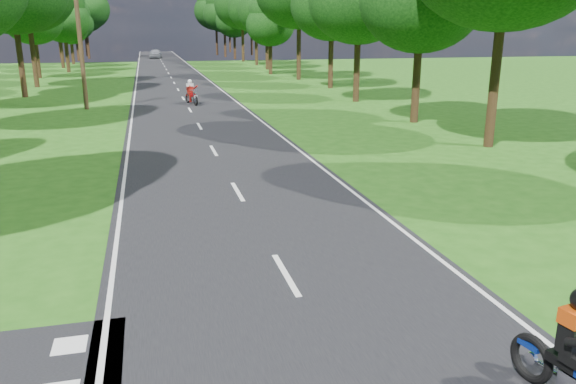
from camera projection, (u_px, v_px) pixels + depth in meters
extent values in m
plane|color=#1F5112|center=(315.00, 326.00, 9.13)|extent=(160.00, 160.00, 0.00)
cube|color=black|center=(171.00, 78.00, 55.71)|extent=(7.00, 140.00, 0.02)
cube|color=silver|center=(286.00, 274.00, 10.98)|extent=(0.12, 2.00, 0.01)
cube|color=silver|center=(238.00, 192.00, 16.57)|extent=(0.12, 2.00, 0.01)
cube|color=silver|center=(214.00, 151.00, 22.16)|extent=(0.12, 2.00, 0.01)
cube|color=silver|center=(199.00, 126.00, 27.76)|extent=(0.12, 2.00, 0.01)
cube|color=silver|center=(190.00, 110.00, 33.35)|extent=(0.12, 2.00, 0.01)
cube|color=silver|center=(183.00, 98.00, 38.94)|extent=(0.12, 2.00, 0.01)
cube|color=silver|center=(178.00, 90.00, 44.53)|extent=(0.12, 2.00, 0.01)
cube|color=silver|center=(174.00, 83.00, 50.12)|extent=(0.12, 2.00, 0.01)
cube|color=silver|center=(171.00, 77.00, 55.71)|extent=(0.12, 2.00, 0.01)
cube|color=silver|center=(168.00, 73.00, 61.30)|extent=(0.12, 2.00, 0.01)
cube|color=silver|center=(166.00, 69.00, 66.89)|extent=(0.12, 2.00, 0.01)
cube|color=silver|center=(165.00, 66.00, 72.48)|extent=(0.12, 2.00, 0.01)
cube|color=silver|center=(163.00, 64.00, 78.07)|extent=(0.12, 2.00, 0.01)
cube|color=silver|center=(162.00, 61.00, 83.66)|extent=(0.12, 2.00, 0.01)
cube|color=silver|center=(160.00, 59.00, 89.25)|extent=(0.12, 2.00, 0.01)
cube|color=silver|center=(159.00, 58.00, 94.85)|extent=(0.12, 2.00, 0.01)
cube|color=silver|center=(159.00, 56.00, 100.44)|extent=(0.12, 2.00, 0.01)
cube|color=silver|center=(158.00, 55.00, 106.03)|extent=(0.12, 2.00, 0.01)
cube|color=silver|center=(157.00, 53.00, 111.62)|extent=(0.12, 2.00, 0.01)
cube|color=silver|center=(156.00, 52.00, 117.21)|extent=(0.12, 2.00, 0.01)
cube|color=silver|center=(137.00, 78.00, 54.94)|extent=(0.10, 140.00, 0.01)
cube|color=silver|center=(204.00, 77.00, 56.47)|extent=(0.10, 140.00, 0.01)
cube|color=silver|center=(70.00, 345.00, 8.52)|extent=(0.50, 0.50, 0.01)
cylinder|color=black|center=(21.00, 66.00, 39.18)|extent=(0.40, 0.40, 4.32)
cylinder|color=black|center=(34.00, 60.00, 46.06)|extent=(0.40, 0.40, 4.40)
cylinder|color=black|center=(38.00, 61.00, 54.93)|extent=(0.40, 0.40, 3.20)
ellipsoid|color=black|center=(33.00, 19.00, 53.83)|extent=(5.60, 5.60, 4.76)
ellipsoid|color=black|center=(31.00, 2.00, 53.40)|extent=(4.80, 4.80, 4.08)
cylinder|color=black|center=(67.00, 58.00, 62.24)|extent=(0.40, 0.40, 3.22)
ellipsoid|color=black|center=(63.00, 20.00, 61.13)|extent=(5.64, 5.64, 4.79)
ellipsoid|color=black|center=(62.00, 5.00, 60.69)|extent=(4.83, 4.83, 4.11)
cylinder|color=black|center=(62.00, 53.00, 69.06)|extent=(0.40, 0.40, 3.61)
ellipsoid|color=black|center=(58.00, 15.00, 67.81)|extent=(6.31, 6.31, 5.37)
ellipsoid|color=black|center=(56.00, 0.00, 67.32)|extent=(5.41, 5.41, 4.60)
cylinder|color=black|center=(73.00, 54.00, 76.56)|extent=(0.40, 0.40, 2.67)
ellipsoid|color=black|center=(70.00, 29.00, 75.64)|extent=(4.67, 4.67, 3.97)
ellipsoid|color=black|center=(69.00, 19.00, 75.28)|extent=(4.00, 4.00, 3.40)
ellipsoid|color=black|center=(68.00, 9.00, 74.92)|extent=(3.00, 3.00, 2.55)
cylinder|color=black|center=(78.00, 50.00, 84.98)|extent=(0.40, 0.40, 3.09)
ellipsoid|color=black|center=(75.00, 24.00, 83.92)|extent=(5.40, 5.40, 4.59)
ellipsoid|color=black|center=(74.00, 14.00, 83.50)|extent=(4.63, 4.63, 3.93)
ellipsoid|color=black|center=(73.00, 3.00, 83.08)|extent=(3.47, 3.47, 2.95)
cylinder|color=black|center=(88.00, 45.00, 91.08)|extent=(0.40, 0.40, 4.48)
ellipsoid|color=black|center=(85.00, 9.00, 89.54)|extent=(7.84, 7.84, 6.66)
cylinder|color=black|center=(86.00, 44.00, 99.25)|extent=(0.40, 0.40, 4.09)
ellipsoid|color=black|center=(84.00, 15.00, 97.84)|extent=(7.16, 7.16, 6.09)
ellipsoid|color=black|center=(82.00, 2.00, 97.29)|extent=(6.14, 6.14, 5.22)
cylinder|color=black|center=(494.00, 90.00, 22.42)|extent=(0.40, 0.40, 4.56)
cylinder|color=black|center=(416.00, 88.00, 28.59)|extent=(0.40, 0.40, 3.49)
cylinder|color=black|center=(357.00, 73.00, 36.87)|extent=(0.40, 0.40, 3.69)
ellipsoid|color=black|center=(359.00, 0.00, 35.60)|extent=(6.46, 6.46, 5.49)
cylinder|color=black|center=(331.00, 65.00, 45.36)|extent=(0.40, 0.40, 3.74)
ellipsoid|color=black|center=(332.00, 5.00, 44.07)|extent=(6.55, 6.55, 5.57)
cylinder|color=black|center=(299.00, 55.00, 52.86)|extent=(0.40, 0.40, 4.64)
cylinder|color=black|center=(271.00, 60.00, 59.54)|extent=(0.40, 0.40, 2.91)
ellipsoid|color=black|center=(270.00, 25.00, 58.54)|extent=(5.09, 5.09, 4.33)
ellipsoid|color=black|center=(270.00, 11.00, 58.15)|extent=(4.36, 4.36, 3.71)
cylinder|color=black|center=(267.00, 53.00, 66.66)|extent=(0.40, 0.40, 3.88)
ellipsoid|color=black|center=(267.00, 11.00, 65.33)|extent=(6.78, 6.78, 5.77)
cylinder|color=black|center=(256.00, 49.00, 74.59)|extent=(0.40, 0.40, 4.18)
ellipsoid|color=black|center=(256.00, 8.00, 73.15)|extent=(7.31, 7.31, 6.21)
cylinder|color=black|center=(243.00, 45.00, 82.81)|extent=(0.40, 0.40, 4.63)
ellipsoid|color=black|center=(242.00, 5.00, 81.21)|extent=(8.11, 8.11, 6.89)
cylinder|color=black|center=(235.00, 48.00, 89.75)|extent=(0.40, 0.40, 3.36)
ellipsoid|color=black|center=(234.00, 21.00, 88.59)|extent=(5.88, 5.88, 5.00)
ellipsoid|color=black|center=(234.00, 10.00, 88.13)|extent=(5.04, 5.04, 4.29)
cylinder|color=black|center=(225.00, 45.00, 96.25)|extent=(0.40, 0.40, 4.09)
ellipsoid|color=black|center=(224.00, 14.00, 94.85)|extent=(7.15, 7.15, 6.08)
ellipsoid|color=black|center=(224.00, 2.00, 94.29)|extent=(6.13, 6.13, 5.21)
cylinder|color=black|center=(217.00, 43.00, 103.32)|extent=(0.40, 0.40, 4.48)
ellipsoid|color=black|center=(216.00, 11.00, 101.78)|extent=(7.84, 7.84, 6.66)
cylinder|color=black|center=(82.00, 44.00, 107.84)|extent=(0.40, 0.40, 3.84)
ellipsoid|color=black|center=(79.00, 18.00, 106.52)|extent=(6.72, 6.72, 5.71)
ellipsoid|color=black|center=(78.00, 8.00, 106.00)|extent=(5.76, 5.76, 4.90)
cylinder|color=black|center=(230.00, 42.00, 116.39)|extent=(0.40, 0.40, 4.16)
ellipsoid|color=black|center=(229.00, 16.00, 114.95)|extent=(7.28, 7.28, 6.19)
ellipsoid|color=black|center=(229.00, 6.00, 114.39)|extent=(6.24, 6.24, 5.30)
cylinder|color=black|center=(60.00, 47.00, 93.45)|extent=(0.40, 0.40, 3.52)
ellipsoid|color=black|center=(57.00, 20.00, 92.24)|extent=(6.16, 6.16, 5.24)
ellipsoid|color=black|center=(56.00, 9.00, 91.76)|extent=(5.28, 5.28, 4.49)
cylinder|color=black|center=(252.00, 43.00, 103.76)|extent=(0.40, 0.40, 4.48)
ellipsoid|color=black|center=(251.00, 11.00, 102.22)|extent=(7.84, 7.84, 6.66)
cylinder|color=#382616|center=(80.00, 41.00, 32.71)|extent=(0.26, 0.26, 8.00)
imported|color=#B2B5B9|center=(156.00, 53.00, 92.35)|extent=(2.31, 4.65, 1.52)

